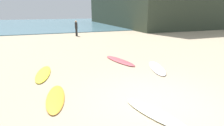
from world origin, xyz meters
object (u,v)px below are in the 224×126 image
surfboard_4 (43,74)px  surfboard_5 (157,68)px  surfboard_2 (155,113)px  surfboard_3 (56,98)px  surfboard_0 (120,61)px  beachgoer_near (76,28)px

surfboard_4 → surfboard_5: size_ratio=1.00×
surfboard_2 → surfboard_3: 2.94m
surfboard_0 → surfboard_4: size_ratio=1.10×
surfboard_0 → beachgoer_near: 10.86m
surfboard_0 → surfboard_3: 4.70m
surfboard_5 → beachgoer_near: beachgoer_near is taller
surfboard_4 → surfboard_2: bearing=130.1°
surfboard_2 → surfboard_5: size_ratio=0.88×
surfboard_2 → beachgoer_near: (0.90, 15.78, 0.86)m
surfboard_3 → surfboard_5: surfboard_5 is taller
surfboard_3 → beachgoer_near: (3.22, 13.96, 0.87)m
surfboard_4 → surfboard_3: bearing=105.7°
surfboard_2 → beachgoer_near: beachgoer_near is taller
surfboard_3 → surfboard_5: size_ratio=0.88×
surfboard_0 → surfboard_2: bearing=-115.2°
surfboard_3 → surfboard_4: 2.46m
surfboard_0 → beachgoer_near: (-0.28, 10.82, 0.86)m
surfboard_5 → beachgoer_near: bearing=-62.1°
surfboard_5 → surfboard_0: bearing=-35.8°
surfboard_0 → surfboard_4: bearing=178.7°
beachgoer_near → surfboard_2: bearing=30.1°
surfboard_0 → surfboard_2: size_ratio=1.24×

